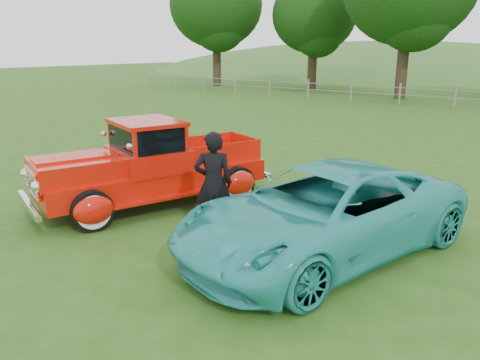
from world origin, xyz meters
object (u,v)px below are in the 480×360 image
Objects in this scene: man at (213,183)px; tree_far_west at (216,5)px; teal_sedan at (324,212)px; tree_mid_west at (314,15)px; red_pickup at (152,167)px.

tree_far_west is at bearing -90.54° from man.
tree_far_west is 1.97× the size of teal_sedan.
tree_mid_west is 4.61× the size of man.
red_pickup is 2.12m from man.
teal_sedan is (4.04, -0.10, -0.09)m from red_pickup.
man is (20.94, -25.43, -5.57)m from tree_far_west.
teal_sedan is at bearing -47.59° from tree_far_west.
tree_mid_west is 1.60× the size of red_pickup.
red_pickup is 2.88× the size of man.
teal_sedan is (14.91, -27.07, -4.85)m from tree_mid_west.
teal_sedan is 2.01m from man.
tree_far_west reaches higher than teal_sedan.
tree_far_west reaches higher than red_pickup.
man is at bearing -64.75° from tree_mid_west.
tree_mid_west is at bearing 134.27° from teal_sedan.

